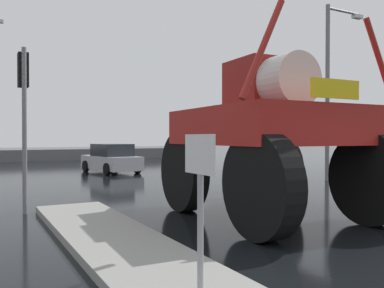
% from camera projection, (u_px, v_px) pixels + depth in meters
% --- Properties ---
extents(ground_plane, '(120.00, 120.00, 0.00)m').
position_uv_depth(ground_plane, '(106.00, 172.00, 21.22)').
color(ground_plane, black).
extents(median_island, '(1.57, 7.68, 0.15)m').
position_uv_depth(median_island, '(115.00, 241.00, 6.89)').
color(median_island, gray).
rests_on(median_island, ground).
extents(lane_arrow_sign, '(0.07, 0.60, 1.74)m').
position_uv_depth(lane_arrow_sign, '(200.00, 183.00, 4.41)').
color(lane_arrow_sign, '#99999E').
rests_on(lane_arrow_sign, median_island).
extents(oversize_sprayer, '(3.98, 5.37, 4.33)m').
position_uv_depth(oversize_sprayer, '(269.00, 135.00, 9.26)').
color(oversize_sprayer, black).
rests_on(oversize_sprayer, ground).
extents(sedan_ahead, '(2.34, 4.30, 1.52)m').
position_uv_depth(sedan_ahead, '(111.00, 159.00, 21.24)').
color(sedan_ahead, '#B7B7BF').
rests_on(sedan_ahead, ground).
extents(traffic_signal_near_left, '(0.24, 0.54, 4.03)m').
position_uv_depth(traffic_signal_near_left, '(24.00, 93.00, 9.80)').
color(traffic_signal_near_left, slate).
rests_on(traffic_signal_near_left, ground).
extents(traffic_signal_near_right, '(0.24, 0.54, 4.02)m').
position_uv_depth(traffic_signal_near_right, '(290.00, 107.00, 13.95)').
color(traffic_signal_near_right, slate).
rests_on(traffic_signal_near_right, ground).
extents(streetlight_near_right, '(2.21, 0.24, 7.58)m').
position_uv_depth(streetlight_near_right, '(331.00, 82.00, 17.34)').
color(streetlight_near_right, slate).
rests_on(streetlight_near_right, ground).
extents(roadside_barrier, '(24.81, 0.24, 0.90)m').
position_uv_depth(roadside_barrier, '(61.00, 155.00, 32.09)').
color(roadside_barrier, '#59595B').
rests_on(roadside_barrier, ground).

